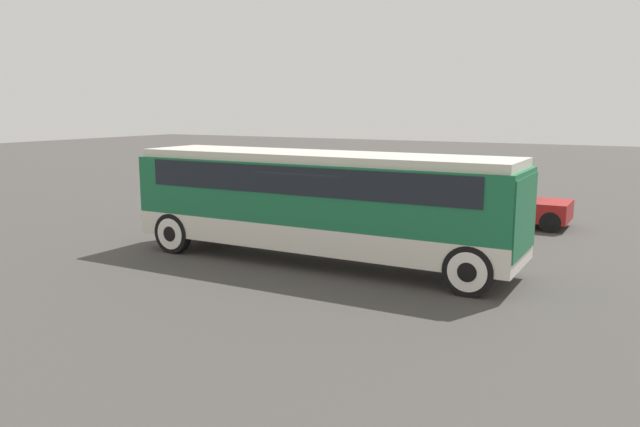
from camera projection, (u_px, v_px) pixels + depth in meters
The scene contains 4 objects.
ground_plane at pixel (320, 262), 16.79m from camera, with size 120.00×120.00×0.00m, color #423F3D.
tour_bus at pixel (323, 197), 16.45m from camera, with size 10.57×2.53×2.94m.
parked_car_near at pixel (500, 204), 22.23m from camera, with size 4.66×1.94×1.38m.
parked_car_mid at pixel (311, 200), 23.09m from camera, with size 4.19×1.85×1.40m.
Camera 1 is at (7.95, -14.27, 4.11)m, focal length 35.00 mm.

